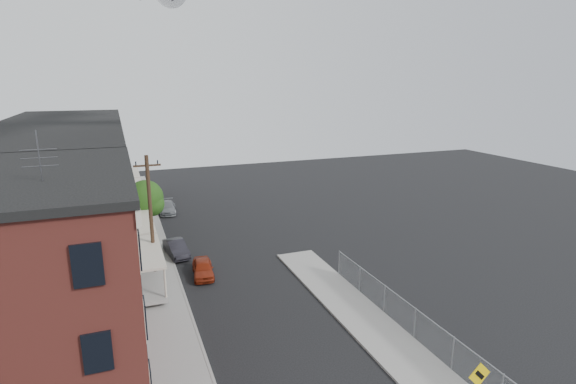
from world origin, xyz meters
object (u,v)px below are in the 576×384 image
object	(u,v)px
warning_sign	(478,382)
car_far	(167,207)
street_tree	(147,199)
car_near	(203,268)
car_mid	(176,248)
utility_pole	(151,217)

from	to	relation	value
warning_sign	car_far	world-z (taller)	warning_sign
street_tree	car_near	world-z (taller)	street_tree
warning_sign	street_tree	bearing A→B (deg)	110.58
street_tree	car_mid	distance (m)	6.73
street_tree	car_mid	xyz separation A→B (m)	(1.67, -5.88, -2.81)
car_far	warning_sign	bearing A→B (deg)	-72.63
warning_sign	car_far	xyz separation A→B (m)	(-8.50, 35.87, -1.29)
car_near	car_mid	size ratio (longest dim) A/B	0.92
utility_pole	street_tree	xyz separation A→B (m)	(0.33, 9.92, -1.22)
street_tree	car_far	distance (m)	7.85
warning_sign	street_tree	size ratio (longest dim) A/B	0.54
utility_pole	car_far	xyz separation A→B (m)	(2.70, 16.85, -4.08)
car_near	car_mid	bearing A→B (deg)	111.72
warning_sign	car_far	bearing A→B (deg)	103.33
street_tree	car_near	bearing A→B (deg)	-74.29
car_mid	car_far	size ratio (longest dim) A/B	0.95
car_mid	car_far	world-z (taller)	car_mid
street_tree	car_mid	size ratio (longest dim) A/B	1.34
utility_pole	car_near	xyz separation A→B (m)	(3.29, -0.61, -4.06)
utility_pole	car_near	size ratio (longest dim) A/B	2.51
car_near	car_far	xyz separation A→B (m)	(-0.59, 17.46, -0.01)
warning_sign	street_tree	world-z (taller)	street_tree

